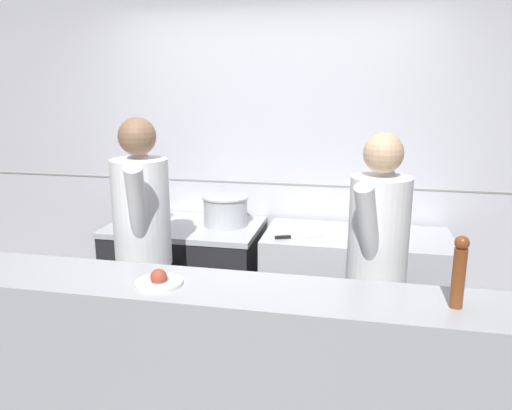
{
  "coord_description": "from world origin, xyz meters",
  "views": [
    {
      "loc": [
        0.68,
        -2.38,
        1.93
      ],
      "look_at": [
        0.03,
        0.72,
        1.15
      ],
      "focal_mm": 35.0,
      "sensor_mm": 36.0,
      "label": 1
    }
  ],
  "objects": [
    {
      "name": "oven_range",
      "position": [
        -0.59,
        1.07,
        0.44
      ],
      "size": [
        1.14,
        0.71,
        0.88
      ],
      "color": "#232326",
      "rests_on": "ground_plane"
    },
    {
      "name": "pepper_mill",
      "position": [
        1.12,
        -0.22,
        1.14
      ],
      "size": [
        0.06,
        0.06,
        0.33
      ],
      "color": "brown",
      "rests_on": "pass_counter"
    },
    {
      "name": "plated_dish_main",
      "position": [
        -0.25,
        -0.25,
        0.99
      ],
      "size": [
        0.23,
        0.23,
        0.08
      ],
      "color": "white",
      "rests_on": "pass_counter"
    },
    {
      "name": "chefs_knife",
      "position": [
        0.27,
        0.9,
        0.89
      ],
      "size": [
        0.34,
        0.16,
        0.02
      ],
      "color": "#B7BABF",
      "rests_on": "prep_counter"
    },
    {
      "name": "prep_counter",
      "position": [
        0.69,
        1.07,
        0.44
      ],
      "size": [
        1.31,
        0.65,
        0.88
      ],
      "color": "#B7BABF",
      "rests_on": "ground_plane"
    },
    {
      "name": "wall_back_tiled",
      "position": [
        0.0,
        1.47,
        1.3
      ],
      "size": [
        8.0,
        0.06,
        2.6
      ],
      "color": "silver",
      "rests_on": "ground_plane"
    },
    {
      "name": "pass_counter",
      "position": [
        0.1,
        -0.21,
        0.48
      ],
      "size": [
        3.13,
        0.45,
        0.97
      ],
      "color": "#B7BABF",
      "rests_on": "ground_plane"
    },
    {
      "name": "chef_head_cook",
      "position": [
        -0.63,
        0.4,
        0.96
      ],
      "size": [
        0.45,
        0.74,
        1.73
      ],
      "rotation": [
        0.0,
        0.0,
        0.34
      ],
      "color": "black",
      "rests_on": "ground_plane"
    },
    {
      "name": "stock_pot",
      "position": [
        -0.9,
        1.07,
        0.99
      ],
      "size": [
        0.26,
        0.26,
        0.21
      ],
      "color": "#B7BABF",
      "rests_on": "oven_range"
    },
    {
      "name": "chef_sous",
      "position": [
        0.8,
        0.4,
        0.93
      ],
      "size": [
        0.43,
        0.72,
        1.67
      ],
      "rotation": [
        0.0,
        0.0,
        -0.32
      ],
      "color": "black",
      "rests_on": "ground_plane"
    },
    {
      "name": "sauce_pot",
      "position": [
        -0.29,
        1.12,
        1.0
      ],
      "size": [
        0.35,
        0.35,
        0.22
      ],
      "color": "#B7BABF",
      "rests_on": "oven_range"
    }
  ]
}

